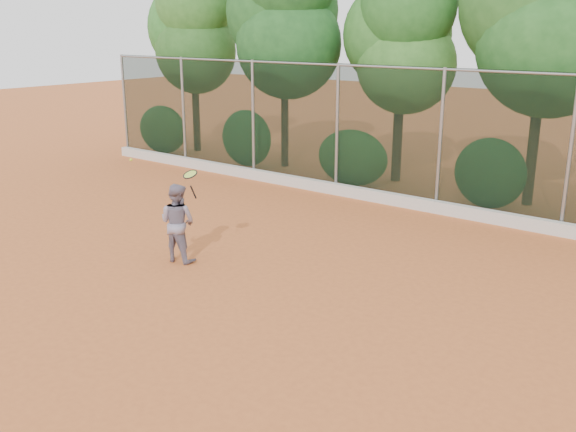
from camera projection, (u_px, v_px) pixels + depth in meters
The scene contains 7 objects.
ground at pixel (251, 301), 10.73m from camera, with size 80.00×80.00×0.00m, color #C0612D.
concrete_curb at pixel (433, 206), 15.84m from camera, with size 24.00×0.20×0.30m, color beige.
tennis_player at pixel (178, 223), 12.39m from camera, with size 0.75×0.58×1.54m, color slate.
chainlink_fence at pixel (441, 137), 15.50m from camera, with size 24.09×0.09×3.50m.
foliage_backdrop at pixel (461, 27), 16.60m from camera, with size 23.70×3.63×7.55m.
tennis_racket at pixel (191, 176), 11.79m from camera, with size 0.28×0.27×0.56m.
tennis_ball_in_flight at pixel (131, 160), 12.76m from camera, with size 0.06×0.06×0.06m.
Camera 1 is at (6.57, -7.42, 4.40)m, focal length 40.00 mm.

